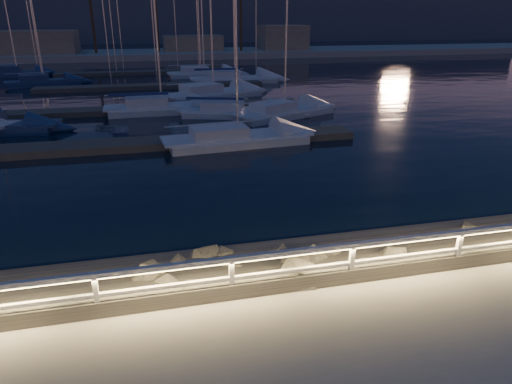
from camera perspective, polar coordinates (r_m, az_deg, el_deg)
ground at (r=10.96m, az=-8.29°, el=-13.47°), size 400.00×400.00×0.00m
harbor_water at (r=40.87m, az=-12.57°, el=10.67°), size 400.00×440.00×0.60m
guard_rail at (r=10.54m, az=-8.89°, el=-10.05°), size 44.11×0.12×1.06m
riprap at (r=14.38m, az=20.45°, el=-6.61°), size 30.50×3.11×1.36m
floating_docks at (r=42.04m, az=-12.68°, el=11.73°), size 22.00×36.00×0.40m
far_shore at (r=83.28m, az=-13.59°, el=16.64°), size 160.00×14.00×5.20m
distant_hills at (r=144.33m, az=-23.29°, el=19.08°), size 230.00×37.50×18.00m
sailboat_c at (r=32.96m, az=3.29°, el=10.08°), size 8.30×5.39×13.77m
sailboat_d at (r=25.67m, az=-2.81°, el=6.83°), size 8.54×3.25×14.11m
sailboat_f at (r=34.99m, az=-12.06°, el=10.35°), size 8.30×2.71×14.01m
sailboat_g at (r=40.77m, az=-5.66°, el=12.22°), size 9.35×5.77×15.42m
sailboat_h at (r=33.18m, az=-2.78°, el=10.13°), size 8.41×4.72×13.73m
sailboat_j at (r=53.10m, az=-25.16°, el=12.42°), size 7.70×4.01×12.64m
sailboat_k at (r=55.58m, az=-6.75°, el=14.55°), size 8.61×2.92×14.42m
sailboat_l at (r=50.52m, az=-2.97°, el=14.02°), size 9.62×3.22×16.08m
sailboat_m at (r=62.43m, az=-27.83°, el=13.07°), size 7.69×2.97×12.85m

